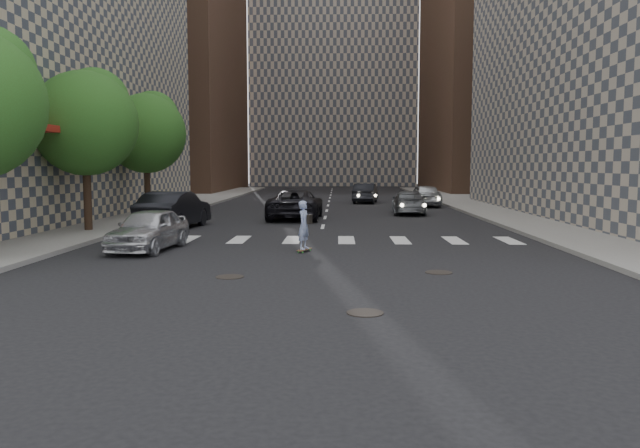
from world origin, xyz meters
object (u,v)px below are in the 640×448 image
(tree_b, at_px, (87,119))
(traffic_car_d, at_px, (424,195))
(skateboarder, at_px, (304,225))
(traffic_car_a, at_px, (174,210))
(traffic_car_e, at_px, (365,193))
(silver_sedan, at_px, (149,229))
(traffic_car_c, at_px, (296,204))
(tree_c, at_px, (148,130))
(traffic_car_b, at_px, (409,203))

(tree_b, bearing_deg, traffic_car_d, 46.59)
(skateboarder, height_order, traffic_car_d, skateboarder)
(skateboarder, distance_m, traffic_car_a, 9.44)
(traffic_car_e, bearing_deg, skateboarder, 91.20)
(silver_sedan, relative_size, traffic_car_d, 0.92)
(tree_b, xyz_separation_m, traffic_car_d, (15.95, 16.86, -3.89))
(traffic_car_e, bearing_deg, traffic_car_c, 81.22)
(skateboarder, bearing_deg, traffic_car_a, 151.21)
(tree_c, relative_size, traffic_car_d, 1.49)
(tree_b, xyz_separation_m, tree_c, (0.00, 8.00, 0.00))
(traffic_car_c, distance_m, traffic_car_d, 12.80)
(tree_b, height_order, traffic_car_c, tree_b)
(skateboarder, height_order, traffic_car_e, skateboarder)
(traffic_car_b, bearing_deg, traffic_car_c, 32.55)
(traffic_car_c, bearing_deg, silver_sedan, 73.40)
(traffic_car_d, bearing_deg, traffic_car_e, -49.16)
(silver_sedan, bearing_deg, traffic_car_a, 104.15)
(tree_c, relative_size, skateboarder, 4.01)
(silver_sedan, bearing_deg, traffic_car_b, 62.45)
(traffic_car_e, bearing_deg, tree_c, 54.55)
(traffic_car_a, height_order, traffic_car_e, traffic_car_a)
(traffic_car_a, bearing_deg, traffic_car_b, -135.95)
(tree_c, bearing_deg, skateboarder, -55.78)
(traffic_car_b, bearing_deg, traffic_car_e, -75.90)
(traffic_car_b, relative_size, traffic_car_e, 1.04)
(tree_c, bearing_deg, traffic_car_e, 46.59)
(skateboarder, xyz_separation_m, silver_sedan, (-5.11, 0.24, -0.17))
(silver_sedan, bearing_deg, tree_c, 112.78)
(traffic_car_b, height_order, traffic_car_c, traffic_car_c)
(tree_c, distance_m, traffic_car_a, 7.81)
(traffic_car_a, distance_m, traffic_car_c, 7.07)
(tree_b, relative_size, traffic_car_a, 1.33)
(traffic_car_c, height_order, traffic_car_d, traffic_car_c)
(tree_b, relative_size, skateboarder, 4.01)
(silver_sedan, height_order, traffic_car_c, traffic_car_c)
(tree_b, height_order, traffic_car_a, tree_b)
(traffic_car_b, height_order, traffic_car_e, traffic_car_e)
(tree_c, height_order, traffic_car_d, tree_c)
(tree_b, bearing_deg, skateboarder, -30.44)
(skateboarder, relative_size, traffic_car_c, 0.30)
(traffic_car_a, distance_m, traffic_car_b, 14.04)
(tree_c, distance_m, traffic_car_b, 14.89)
(silver_sedan, bearing_deg, tree_b, 133.81)
(tree_b, distance_m, skateboarder, 11.18)
(traffic_car_b, relative_size, traffic_car_c, 0.82)
(tree_c, height_order, skateboarder, tree_c)
(traffic_car_a, bearing_deg, traffic_car_d, -123.91)
(silver_sedan, height_order, traffic_car_b, silver_sedan)
(traffic_car_e, bearing_deg, tree_b, 67.71)
(traffic_car_a, xyz_separation_m, traffic_car_e, (9.22, 19.00, -0.10))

